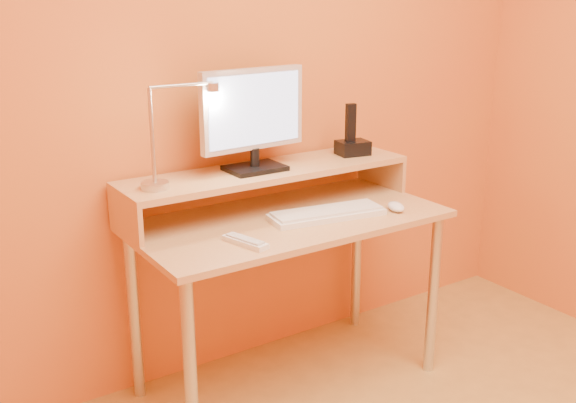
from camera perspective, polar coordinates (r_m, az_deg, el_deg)
wall_back at (r=2.72m, az=-3.73°, el=11.17°), size 3.00×0.04×2.50m
desk_leg_fl at (r=2.28m, az=-8.31°, el=-14.39°), size 0.04×0.04×0.69m
desk_leg_fr at (r=2.85m, az=12.25°, el=-7.80°), size 0.04×0.04×0.69m
desk_leg_bl at (r=2.69m, az=-12.96°, el=-9.48°), size 0.04×0.04×0.69m
desk_leg_br at (r=3.19m, az=5.87°, el=-4.74°), size 0.04×0.04×0.69m
desk_lower at (r=2.57m, az=0.06°, el=-1.58°), size 1.20×0.60×0.02m
shelf_riser_left at (r=2.42m, az=-13.71°, el=-1.27°), size 0.02×0.30×0.14m
shelf_riser_right at (r=3.00m, az=7.93°, el=2.65°), size 0.02×0.30×0.14m
desk_shelf at (r=2.64m, az=-1.73°, el=2.58°), size 1.20×0.30×0.02m
monitor_foot at (r=2.61m, az=-2.83°, el=2.86°), size 0.22×0.16×0.02m
monitor_neck at (r=2.60m, az=-2.85°, el=3.80°), size 0.04×0.04×0.07m
monitor_panel at (r=2.57m, az=-3.02°, el=7.86°), size 0.45×0.07×0.31m
monitor_back at (r=2.59m, az=-3.29°, el=7.93°), size 0.41×0.04×0.26m
monitor_screen at (r=2.55m, az=-2.81°, el=7.81°), size 0.41×0.04×0.27m
lamp_base at (r=2.40m, az=-11.26°, el=1.35°), size 0.10×0.10×0.02m
lamp_post at (r=2.36m, az=-11.51°, el=5.50°), size 0.01×0.01×0.33m
lamp_arm at (r=2.38m, az=-9.04°, el=9.77°), size 0.24×0.01×0.01m
lamp_head at (r=2.43m, az=-6.42°, el=9.68°), size 0.04×0.04×0.03m
lamp_bulb at (r=2.43m, az=-6.41°, el=9.30°), size 0.03×0.03×0.00m
phone_dock at (r=2.87m, az=5.53°, el=4.58°), size 0.15×0.12×0.06m
phone_handset at (r=2.84m, az=5.36°, el=6.71°), size 0.04×0.03×0.16m
phone_led at (r=2.86m, az=6.88°, el=4.49°), size 0.01×0.00×0.04m
keyboard at (r=2.56m, az=3.34°, el=-1.12°), size 0.47×0.21×0.02m
mouse at (r=2.66m, az=9.18°, el=-0.43°), size 0.09×0.11×0.03m
remote_control at (r=2.28m, az=-3.67°, el=-3.47°), size 0.09×0.19×0.02m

